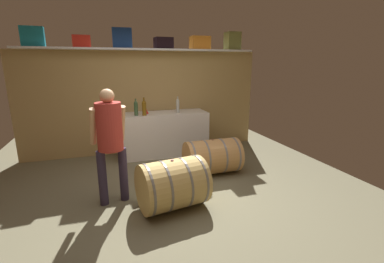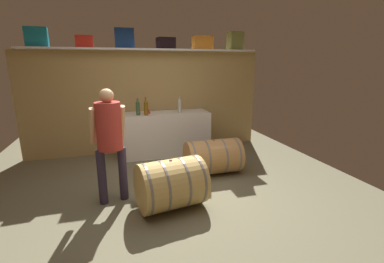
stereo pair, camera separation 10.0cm
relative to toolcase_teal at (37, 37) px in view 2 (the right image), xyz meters
name	(u,v)px [view 2 (the right image)]	position (x,y,z in m)	size (l,w,h in m)	color
ground_plane	(165,183)	(1.85, -1.56, -2.24)	(5.97, 7.75, 0.02)	#6B664D
back_wall_panel	(148,102)	(1.85, 0.15, -1.21)	(4.77, 0.10, 2.03)	#A78952
high_shelf_board	(146,50)	(1.85, 0.00, -0.18)	(4.39, 0.40, 0.03)	white
toolcase_teal	(37,37)	(0.00, 0.00, 0.00)	(0.35, 0.18, 0.33)	#157387
toolcase_red	(85,42)	(0.76, 0.00, -0.06)	(0.30, 0.24, 0.21)	red
toolcase_navy	(124,38)	(1.45, 0.00, 0.01)	(0.35, 0.23, 0.35)	navy
toolcase_black	(166,43)	(2.23, 0.00, -0.06)	(0.33, 0.26, 0.21)	black
toolcase_orange	(202,43)	(2.97, 0.00, -0.04)	(0.37, 0.28, 0.25)	orange
toolcase_olive	(235,41)	(3.69, 0.00, 0.01)	(0.28, 0.27, 0.36)	olive
work_cabinet	(165,134)	(2.12, -0.21, -1.80)	(1.77, 0.60, 0.85)	white
wine_bottle_amber	(146,107)	(1.75, -0.37, -1.23)	(0.08, 0.08, 0.34)	brown
wine_bottle_clear	(180,105)	(2.42, -0.28, -1.23)	(0.06, 0.06, 0.32)	#B7BEB6
wine_bottle_green	(138,108)	(1.61, -0.32, -1.23)	(0.07, 0.07, 0.31)	#345333
wine_glass	(122,108)	(1.33, 0.01, -1.29)	(0.08, 0.08, 0.13)	white
red_funnel	(148,110)	(1.80, -0.20, -1.31)	(0.11, 0.11, 0.12)	red
wine_barrel_near	(213,157)	(2.70, -1.43, -1.94)	(0.90, 0.58, 0.59)	tan
wine_barrel_far	(171,184)	(1.80, -2.30, -1.91)	(0.90, 0.75, 0.64)	tan
winemaker_pouring	(109,135)	(1.09, -1.92, -1.31)	(0.48, 0.41, 1.50)	#2F263B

